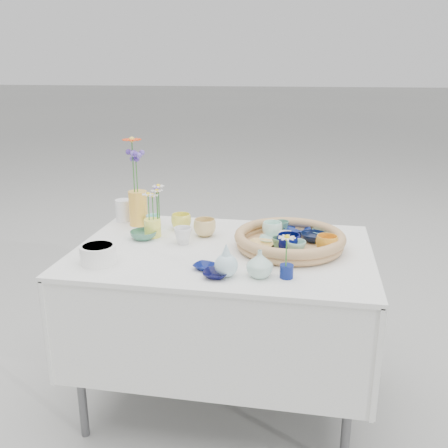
% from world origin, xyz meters
% --- Properties ---
extents(ground, '(80.00, 80.00, 0.00)m').
position_xyz_m(ground, '(0.00, 0.00, 0.00)').
color(ground, '#999890').
extents(display_table, '(1.26, 0.86, 0.77)m').
position_xyz_m(display_table, '(0.00, 0.00, 0.00)').
color(display_table, white).
rests_on(display_table, ground).
extents(wicker_tray, '(0.47, 0.47, 0.08)m').
position_xyz_m(wicker_tray, '(0.28, 0.05, 0.80)').
color(wicker_tray, '#A27A4B').
rests_on(wicker_tray, display_table).
extents(tray_ceramic_0, '(0.15, 0.15, 0.03)m').
position_xyz_m(tray_ceramic_0, '(0.30, 0.21, 0.80)').
color(tray_ceramic_0, navy).
rests_on(tray_ceramic_0, wicker_tray).
extents(tray_ceramic_1, '(0.15, 0.15, 0.04)m').
position_xyz_m(tray_ceramic_1, '(0.38, 0.12, 0.80)').
color(tray_ceramic_1, black).
rests_on(tray_ceramic_1, wicker_tray).
extents(tray_ceramic_2, '(0.10, 0.10, 0.07)m').
position_xyz_m(tray_ceramic_2, '(0.43, -0.01, 0.82)').
color(tray_ceramic_2, orange).
rests_on(tray_ceramic_2, wicker_tray).
extents(tray_ceramic_3, '(0.14, 0.14, 0.03)m').
position_xyz_m(tray_ceramic_3, '(0.28, 0.00, 0.80)').
color(tray_ceramic_3, '#487764').
rests_on(tray_ceramic_3, wicker_tray).
extents(tray_ceramic_4, '(0.08, 0.08, 0.06)m').
position_xyz_m(tray_ceramic_4, '(0.24, -0.04, 0.81)').
color(tray_ceramic_4, '#548A61').
rests_on(tray_ceramic_4, wicker_tray).
extents(tray_ceramic_5, '(0.11, 0.11, 0.02)m').
position_xyz_m(tray_ceramic_5, '(0.20, 0.06, 0.80)').
color(tray_ceramic_5, '#A1CBBA').
rests_on(tray_ceramic_5, wicker_tray).
extents(tray_ceramic_6, '(0.10, 0.10, 0.07)m').
position_xyz_m(tray_ceramic_6, '(0.20, 0.14, 0.82)').
color(tray_ceramic_6, '#CAF7E7').
rests_on(tray_ceramic_6, wicker_tray).
extents(tray_ceramic_7, '(0.07, 0.07, 0.06)m').
position_xyz_m(tray_ceramic_7, '(0.26, 0.05, 0.81)').
color(tray_ceramic_7, '#ECE4C6').
rests_on(tray_ceramic_7, wicker_tray).
extents(tray_ceramic_8, '(0.13, 0.13, 0.02)m').
position_xyz_m(tray_ceramic_8, '(0.42, 0.20, 0.80)').
color(tray_ceramic_8, '#7ED6EF').
rests_on(tray_ceramic_8, wicker_tray).
extents(tray_ceramic_9, '(0.13, 0.13, 0.08)m').
position_xyz_m(tray_ceramic_9, '(0.28, -0.04, 0.82)').
color(tray_ceramic_9, '#060B4B').
rests_on(tray_ceramic_9, wicker_tray).
extents(tray_ceramic_10, '(0.13, 0.13, 0.03)m').
position_xyz_m(tray_ceramic_10, '(0.16, -0.02, 0.80)').
color(tray_ceramic_10, '#E2B662').
rests_on(tray_ceramic_10, wicker_tray).
extents(tray_ceramic_11, '(0.10, 0.10, 0.07)m').
position_xyz_m(tray_ceramic_11, '(0.31, -0.10, 0.82)').
color(tray_ceramic_11, '#80B39B').
rests_on(tray_ceramic_11, wicker_tray).
extents(tray_ceramic_12, '(0.07, 0.07, 0.06)m').
position_xyz_m(tray_ceramic_12, '(0.24, 0.21, 0.81)').
color(tray_ceramic_12, '#487E67').
rests_on(tray_ceramic_12, wicker_tray).
extents(loose_ceramic_0, '(0.11, 0.11, 0.08)m').
position_xyz_m(loose_ceramic_0, '(-0.25, 0.23, 0.80)').
color(loose_ceramic_0, '#EEE551').
rests_on(loose_ceramic_0, display_table).
extents(loose_ceramic_1, '(0.14, 0.14, 0.08)m').
position_xyz_m(loose_ceramic_1, '(-0.11, 0.15, 0.81)').
color(loose_ceramic_1, '#D5B671').
rests_on(loose_ceramic_1, display_table).
extents(loose_ceramic_2, '(0.15, 0.15, 0.04)m').
position_xyz_m(loose_ceramic_2, '(-0.38, 0.06, 0.78)').
color(loose_ceramic_2, '#3C6F57').
rests_on(loose_ceramic_2, display_table).
extents(loose_ceramic_3, '(0.10, 0.10, 0.07)m').
position_xyz_m(loose_ceramic_3, '(-0.19, 0.03, 0.80)').
color(loose_ceramic_3, silver).
rests_on(loose_ceramic_3, display_table).
extents(loose_ceramic_4, '(0.10, 0.10, 0.02)m').
position_xyz_m(loose_ceramic_4, '(-0.03, -0.24, 0.77)').
color(loose_ceramic_4, '#0A165B').
rests_on(loose_ceramic_4, display_table).
extents(loose_ceramic_5, '(0.08, 0.08, 0.06)m').
position_xyz_m(loose_ceramic_5, '(-0.39, 0.23, 0.80)').
color(loose_ceramic_5, '#8CD8D4').
rests_on(loose_ceramic_5, display_table).
extents(loose_ceramic_6, '(0.10, 0.10, 0.02)m').
position_xyz_m(loose_ceramic_6, '(0.03, -0.30, 0.78)').
color(loose_ceramic_6, black).
rests_on(loose_ceramic_6, display_table).
extents(fluted_bowl, '(0.15, 0.15, 0.07)m').
position_xyz_m(fluted_bowl, '(-0.46, -0.25, 0.80)').
color(fluted_bowl, white).
rests_on(fluted_bowl, display_table).
extents(bud_vase_paleblue, '(0.09, 0.09, 0.13)m').
position_xyz_m(bud_vase_paleblue, '(0.06, -0.29, 0.83)').
color(bud_vase_paleblue, silver).
rests_on(bud_vase_paleblue, display_table).
extents(bud_vase_seafoam, '(0.12, 0.12, 0.10)m').
position_xyz_m(bud_vase_seafoam, '(0.19, -0.27, 0.82)').
color(bud_vase_seafoam, '#ACD0C1').
rests_on(bud_vase_seafoam, display_table).
extents(bud_vase_cobalt, '(0.07, 0.07, 0.05)m').
position_xyz_m(bud_vase_cobalt, '(0.29, -0.26, 0.79)').
color(bud_vase_cobalt, navy).
rests_on(bud_vase_cobalt, display_table).
extents(single_daisy, '(0.08, 0.08, 0.13)m').
position_xyz_m(single_daisy, '(0.28, -0.28, 0.87)').
color(single_daisy, silver).
rests_on(single_daisy, bud_vase_cobalt).
extents(tall_vase_yellow, '(0.12, 0.12, 0.17)m').
position_xyz_m(tall_vase_yellow, '(-0.47, 0.26, 0.85)').
color(tall_vase_yellow, '#FFBA40').
rests_on(tall_vase_yellow, display_table).
extents(gerbera, '(0.12, 0.12, 0.27)m').
position_xyz_m(gerbera, '(-0.48, 0.25, 1.06)').
color(gerbera, '#FF4312').
rests_on(gerbera, tall_vase_yellow).
extents(hydrangea, '(0.07, 0.07, 0.24)m').
position_xyz_m(hydrangea, '(-0.47, 0.25, 1.02)').
color(hydrangea, '#4B309D').
rests_on(hydrangea, tall_vase_yellow).
extents(white_pitcher, '(0.12, 0.09, 0.11)m').
position_xyz_m(white_pitcher, '(-0.57, 0.31, 0.82)').
color(white_pitcher, white).
rests_on(white_pitcher, display_table).
extents(daisy_cup, '(0.09, 0.09, 0.08)m').
position_xyz_m(daisy_cup, '(-0.35, 0.10, 0.81)').
color(daisy_cup, '#FCF959').
rests_on(daisy_cup, display_table).
extents(daisy_posy, '(0.11, 0.11, 0.17)m').
position_xyz_m(daisy_posy, '(-0.34, 0.11, 0.93)').
color(daisy_posy, white).
rests_on(daisy_posy, daisy_cup).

